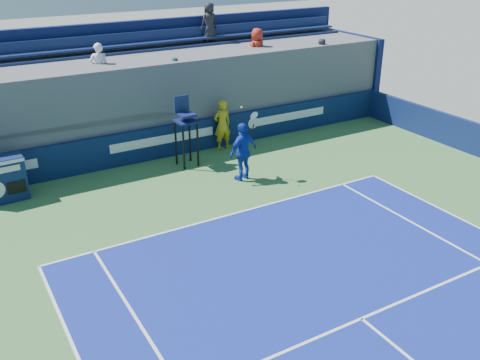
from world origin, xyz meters
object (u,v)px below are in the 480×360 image
tennis_player (243,152)px  umpire_chair (185,124)px  match_clock (2,178)px  ball_person (222,125)px

tennis_player → umpire_chair: bearing=117.1°
match_clock → ball_person: bearing=3.8°
tennis_player → match_clock: bearing=161.8°
ball_person → match_clock: size_ratio=1.37×
ball_person → tennis_player: tennis_player is taller
match_clock → umpire_chair: umpire_chair is taller
ball_person → tennis_player: (-0.77, -2.85, 0.03)m
match_clock → tennis_player: bearing=-18.2°
umpire_chair → ball_person: bearing=22.2°
ball_person → umpire_chair: umpire_chair is taller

